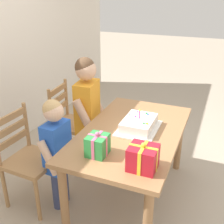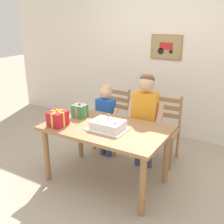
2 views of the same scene
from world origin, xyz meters
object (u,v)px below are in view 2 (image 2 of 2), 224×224
object	(u,v)px
gift_box_red_large	(58,119)
chair_right	(163,129)
birthday_cake	(108,125)
chair_left	(113,119)
dining_table	(106,135)
gift_box_beside_cake	(80,111)
child_older	(145,112)
child_younger	(106,114)

from	to	relation	value
gift_box_red_large	chair_right	xyz separation A→B (m)	(0.91, 1.11, -0.35)
birthday_cake	chair_right	bearing A→B (deg)	69.27
birthday_cake	chair_left	bearing A→B (deg)	116.92
dining_table	gift_box_red_large	xyz separation A→B (m)	(-0.50, -0.25, 0.19)
gift_box_beside_cake	chair_left	world-z (taller)	same
gift_box_beside_cake	chair_left	distance (m)	0.82
dining_table	chair_left	xyz separation A→B (m)	(-0.40, 0.86, -0.16)
gift_box_red_large	child_older	world-z (taller)	child_older
gift_box_beside_cake	chair_left	size ratio (longest dim) A/B	0.21
dining_table	chair_right	size ratio (longest dim) A/B	1.57
gift_box_beside_cake	chair_right	bearing A→B (deg)	40.59
birthday_cake	child_older	world-z (taller)	child_older
child_younger	chair_right	bearing A→B (deg)	21.27
chair_left	child_younger	distance (m)	0.35
gift_box_red_large	chair_right	bearing A→B (deg)	50.76
birthday_cake	chair_right	size ratio (longest dim) A/B	0.48
child_younger	birthday_cake	bearing A→B (deg)	-56.34
dining_table	child_younger	world-z (taller)	child_younger
dining_table	child_older	bearing A→B (deg)	66.13
chair_right	child_older	xyz separation A→B (m)	(-0.15, -0.29, 0.32)
chair_right	child_younger	bearing A→B (deg)	-158.73
chair_right	child_older	world-z (taller)	child_older
dining_table	child_younger	size ratio (longest dim) A/B	1.35
child_younger	gift_box_red_large	bearing A→B (deg)	-100.70
gift_box_beside_cake	child_older	size ratio (longest dim) A/B	0.15
gift_box_red_large	chair_right	size ratio (longest dim) A/B	0.23
chair_right	child_younger	world-z (taller)	child_younger
birthday_cake	child_older	xyz separation A→B (m)	(0.19, 0.61, 0.01)
gift_box_beside_cake	chair_right	xyz separation A→B (m)	(0.86, 0.74, -0.34)
birthday_cake	dining_table	bearing A→B (deg)	141.83
chair_left	chair_right	size ratio (longest dim) A/B	1.00
chair_left	child_older	world-z (taller)	child_older
birthday_cake	chair_right	xyz separation A→B (m)	(0.34, 0.91, -0.31)
gift_box_red_large	birthday_cake	bearing A→B (deg)	19.81
child_older	chair_left	bearing A→B (deg)	155.82
dining_table	gift_box_beside_cake	size ratio (longest dim) A/B	7.36
child_older	child_younger	bearing A→B (deg)	179.95
gift_box_red_large	chair_left	bearing A→B (deg)	84.71
gift_box_red_large	gift_box_beside_cake	xyz separation A→B (m)	(0.04, 0.37, -0.01)
birthday_cake	chair_left	distance (m)	1.06
dining_table	child_younger	distance (m)	0.67
child_younger	dining_table	bearing A→B (deg)	-58.33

